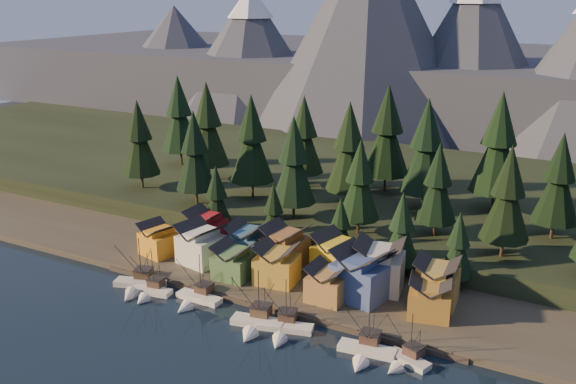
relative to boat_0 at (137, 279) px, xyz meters
The scene contains 45 objects.
ground 30.14m from the boat_0, 20.38° to the right, with size 500.00×500.00×0.00m, color black.
shore_strip 40.84m from the boat_0, 46.33° to the left, with size 400.00×50.00×1.50m, color #3C362B.
hillside 84.38m from the boat_0, 70.49° to the left, with size 420.00×100.00×6.00m, color black.
dock 28.87m from the boat_0, 12.07° to the left, with size 80.00×4.00×1.00m, color #4F4639.
mountain_ridge 205.92m from the boat_0, 83.26° to the left, with size 560.00×190.00×90.00m.
boat_0 is the anchor object (origin of this frame).
boat_1 4.43m from the boat_0, 14.66° to the right, with size 8.59×9.13×10.34m.
boat_2 14.44m from the boat_0, ahead, with size 10.06×10.92×10.90m.
boat_3 30.43m from the boat_0, ahead, with size 10.74×11.35×12.14m.
boat_4 35.81m from the boat_0, ahead, with size 11.06×11.59×11.09m.
boat_5 51.91m from the boat_0, ahead, with size 10.58×11.34×11.47m.
boat_6 58.80m from the boat_0, ahead, with size 8.41×8.93×10.15m.
house_front_0 15.47m from the boat_0, 111.81° to the left, with size 9.07×8.77×7.56m.
house_front_1 16.38m from the boat_0, 68.35° to the left, with size 10.29×10.00×9.16m.
house_front_2 20.46m from the boat_0, 35.69° to the left, with size 7.76×7.82×7.43m.
house_front_3 29.55m from the boat_0, 28.53° to the left, with size 9.17×8.83×8.44m.
house_front_4 40.37m from the boat_0, 17.09° to the left, with size 7.27×7.85×7.42m.
house_front_5 46.78m from the boat_0, 19.52° to the left, with size 11.50×10.80×10.41m.
house_front_6 60.04m from the boat_0, 14.31° to the left, with size 9.11×8.79×7.68m.
house_back_0 23.69m from the boat_0, 87.09° to the left, with size 8.38×8.05×9.10m.
house_back_1 25.24m from the boat_0, 55.42° to the left, with size 8.27×8.36×8.77m.
house_back_2 32.33m from the boat_0, 43.32° to the left, with size 9.56×8.89×9.50m.
house_back_3 42.57m from the boat_0, 32.16° to the left, with size 11.18×10.42×9.58m.
house_back_4 50.44m from the boat_0, 24.78° to the left, with size 11.23×10.93×10.48m.
house_back_5 61.28m from the boat_0, 19.55° to the left, with size 8.96×9.05×9.21m.
tree_hill_0 56.41m from the boat_0, 129.15° to the left, with size 10.88×10.88×25.34m.
tree_hill_1 64.65m from the boat_0, 110.77° to the left, with size 12.56×12.56×29.26m.
tree_hill_2 43.06m from the boat_0, 107.48° to the left, with size 10.72×10.72×24.97m.
tree_hill_3 53.17m from the boat_0, 92.10° to the left, with size 12.08×12.08×28.14m.
tree_hill_4 67.36m from the boat_0, 84.53° to the left, with size 11.35×11.35×26.44m.
tree_hill_5 46.34m from the boat_0, 67.73° to the left, with size 11.09×11.09×25.83m.
tree_hill_6 62.59m from the boat_0, 66.08° to the left, with size 11.86×11.86×27.64m.
tree_hill_7 53.27m from the boat_0, 47.67° to the left, with size 9.66×9.66×22.49m.
tree_hill_8 77.15m from the boat_0, 55.57° to the left, with size 12.42×12.42×28.92m.
tree_hill_9 68.94m from the boat_0, 41.58° to the left, with size 9.44×9.44×21.99m.
tree_hill_10 92.98m from the boat_0, 50.08° to the left, with size 13.18×13.18×30.71m.
tree_hill_11 78.99m from the boat_0, 30.85° to the left, with size 10.49×10.49×24.44m.
tree_hill_12 94.28m from the boat_0, 36.82° to the left, with size 10.61×10.61×24.73m.
tree_hill_15 79.53m from the boat_0, 68.49° to the left, with size 12.94×12.94×30.14m.
tree_hill_16 80.82m from the boat_0, 120.52° to the left, with size 12.39×12.39×28.86m.
tree_shore_0 31.00m from the boat_0, 89.64° to the left, with size 7.91×7.91×18.42m.
tree_shore_1 34.66m from the boat_0, 61.27° to the left, with size 6.97×6.97×16.24m.
tree_shore_2 45.10m from the boat_0, 41.66° to the left, with size 6.62×6.62×15.42m.
tree_shore_3 56.49m from the boat_0, 32.04° to the left, with size 8.06×8.06×18.78m.
tree_shore_4 66.66m from the boat_0, 26.52° to the left, with size 7.05×7.05×16.42m.
Camera 1 is at (57.95, -82.34, 60.22)m, focal length 40.00 mm.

